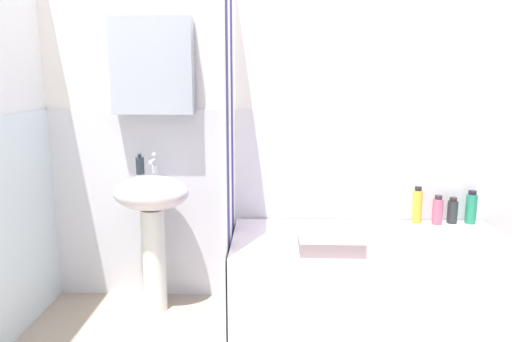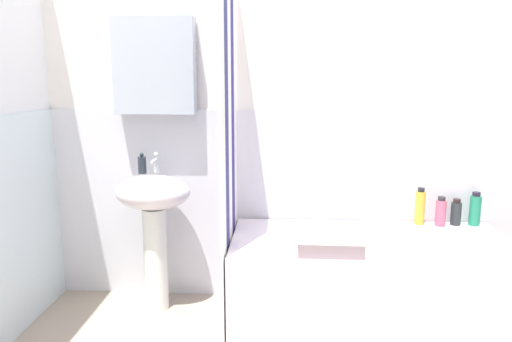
# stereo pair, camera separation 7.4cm
# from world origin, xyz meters

# --- Properties ---
(wall_back_tiled) EXTENTS (3.60, 0.18, 2.40)m
(wall_back_tiled) POSITION_xyz_m (-0.05, 1.26, 1.14)
(wall_back_tiled) COLOR white
(wall_back_tiled) RESTS_ON ground_plane
(sink) EXTENTS (0.44, 0.34, 0.83)m
(sink) POSITION_xyz_m (-0.86, 1.03, 0.61)
(sink) COLOR white
(sink) RESTS_ON ground_plane
(faucet) EXTENTS (0.03, 0.12, 0.12)m
(faucet) POSITION_xyz_m (-0.86, 1.11, 0.89)
(faucet) COLOR silver
(faucet) RESTS_ON sink
(soap_dispenser) EXTENTS (0.05, 0.05, 0.13)m
(soap_dispenser) POSITION_xyz_m (-0.94, 1.09, 0.88)
(soap_dispenser) COLOR #232A32
(soap_dispenser) RESTS_ON sink
(bathtub) EXTENTS (1.52, 0.70, 0.52)m
(bathtub) POSITION_xyz_m (0.39, 0.87, 0.26)
(bathtub) COLOR white
(bathtub) RESTS_ON ground_plane
(shower_curtain) EXTENTS (0.01, 0.70, 2.00)m
(shower_curtain) POSITION_xyz_m (-0.39, 0.87, 1.00)
(shower_curtain) COLOR white
(shower_curtain) RESTS_ON ground_plane
(body_wash_bottle) EXTENTS (0.06, 0.06, 0.20)m
(body_wash_bottle) POSITION_xyz_m (1.05, 1.17, 0.62)
(body_wash_bottle) COLOR #20825C
(body_wash_bottle) RESTS_ON bathtub
(shampoo_bottle) EXTENTS (0.06, 0.06, 0.16)m
(shampoo_bottle) POSITION_xyz_m (0.94, 1.17, 0.60)
(shampoo_bottle) COLOR #252B2D
(shampoo_bottle) RESTS_ON bathtub
(conditioner_bottle) EXTENTS (0.06, 0.06, 0.18)m
(conditioner_bottle) POSITION_xyz_m (0.84, 1.14, 0.61)
(conditioner_bottle) COLOR #C2536E
(conditioner_bottle) RESTS_ON bathtub
(lotion_bottle) EXTENTS (0.06, 0.06, 0.23)m
(lotion_bottle) POSITION_xyz_m (0.73, 1.17, 0.63)
(lotion_bottle) COLOR gold
(lotion_bottle) RESTS_ON bathtub
(towel_folded) EXTENTS (0.33, 0.21, 0.07)m
(towel_folded) POSITION_xyz_m (0.15, 0.65, 0.56)
(towel_folded) COLOR gray
(towel_folded) RESTS_ON bathtub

